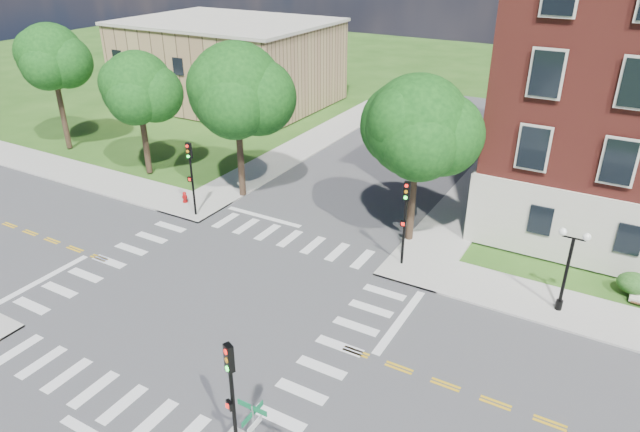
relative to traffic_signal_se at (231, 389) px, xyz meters
The scene contains 18 objects.
ground 10.40m from the traffic_signal_se, 134.82° to the left, with size 160.00×160.00×0.00m, color #254C15.
road_ew 10.40m from the traffic_signal_se, 134.82° to the left, with size 90.00×12.00×0.01m, color #3D3D3F.
road_ns 10.40m from the traffic_signal_se, 134.82° to the left, with size 12.00×90.00×0.01m, color #3D3D3F.
sidewalk_ne 24.12m from the traffic_signal_se, 69.45° to the left, with size 34.00×34.00×0.12m.
sidewalk_nw 31.80m from the traffic_signal_se, 134.94° to the left, with size 34.00×34.00×0.12m.
crosswalk_east 7.72m from the traffic_signal_se, 88.19° to the left, with size 2.20×10.20×0.02m, color silver, non-canonical shape.
stop_bar_east 10.67m from the traffic_signal_se, 79.70° to the left, with size 0.40×5.50×0.00m, color silver.
secondary_building 47.03m from the traffic_signal_se, 128.05° to the left, with size 20.40×15.40×8.30m.
tree_a 36.71m from the traffic_signal_se, 149.86° to the left, with size 5.10×5.10×10.07m.
tree_b 28.11m from the traffic_signal_se, 140.89° to the left, with size 5.07×5.07×8.97m.
tree_c 22.50m from the traffic_signal_se, 126.32° to the left, with size 6.08×6.08×10.28m.
tree_d 18.03m from the traffic_signal_se, 92.65° to the left, with size 5.63×5.63×9.66m.
traffic_signal_se is the anchor object (origin of this frame).
traffic_signal_ne 14.74m from the traffic_signal_se, 90.31° to the left, with size 0.35×0.39×4.80m.
traffic_signal_nw 19.54m from the traffic_signal_se, 135.10° to the left, with size 0.37×0.42×4.80m.
twin_lamp_west 16.62m from the traffic_signal_se, 61.00° to the left, with size 1.36×0.36×4.23m.
street_sign_pole 1.38m from the traffic_signal_se, 15.71° to the right, with size 1.10×1.10×3.10m.
fire_hydrant 21.79m from the traffic_signal_se, 136.52° to the left, with size 0.35×0.35×0.75m.
Camera 1 is at (16.33, -17.62, 16.20)m, focal length 32.00 mm.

